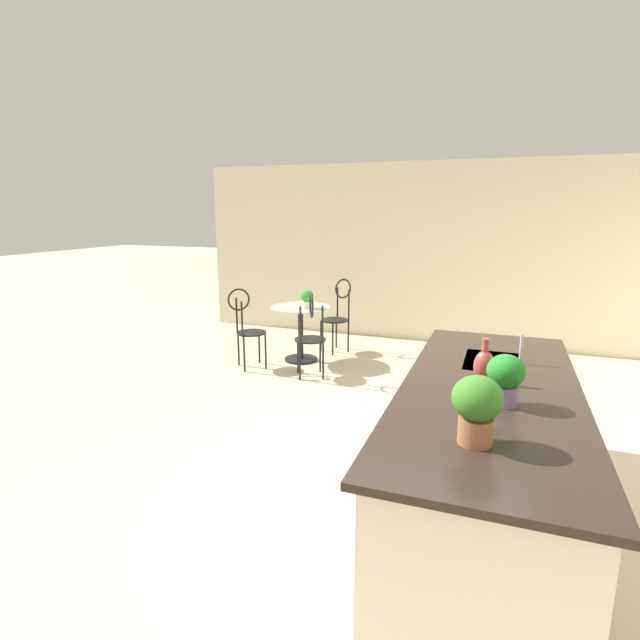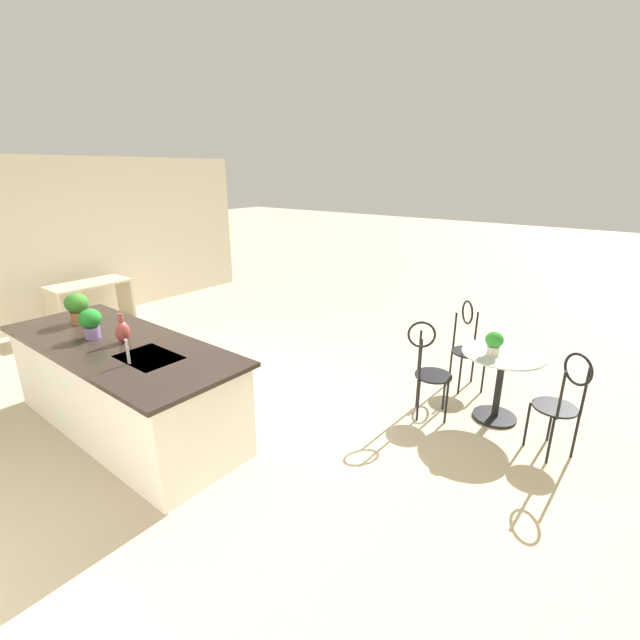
{
  "view_description": "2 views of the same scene",
  "coord_description": "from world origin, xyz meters",
  "px_view_note": "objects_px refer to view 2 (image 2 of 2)",
  "views": [
    {
      "loc": [
        3.43,
        0.87,
        1.99
      ],
      "look_at": [
        -0.98,
        -0.76,
        0.95
      ],
      "focal_mm": 27.91,
      "sensor_mm": 36.0,
      "label": 1
    },
    {
      "loc": [
        -3.63,
        2.7,
        2.47
      ],
      "look_at": [
        -0.93,
        -0.71,
        0.99
      ],
      "focal_mm": 24.76,
      "sensor_mm": 36.0,
      "label": 2
    }
  ],
  "objects_px": {
    "chair_near_window": "(562,399)",
    "chair_by_island": "(468,341)",
    "bistro_table": "(500,380)",
    "writing_desk": "(91,296)",
    "potted_plant_counter_near": "(91,322)",
    "chair_toward_desk": "(428,365)",
    "potted_plant_on_table": "(494,342)",
    "potted_plant_counter_far": "(77,306)",
    "vase_on_counter": "(123,331)"
  },
  "relations": [
    {
      "from": "potted_plant_counter_far",
      "to": "potted_plant_counter_near",
      "type": "distance_m",
      "value": 0.56
    },
    {
      "from": "chair_toward_desk",
      "to": "potted_plant_counter_near",
      "type": "height_order",
      "value": "potted_plant_counter_near"
    },
    {
      "from": "chair_toward_desk",
      "to": "vase_on_counter",
      "type": "bearing_deg",
      "value": 43.0
    },
    {
      "from": "chair_near_window",
      "to": "potted_plant_counter_far",
      "type": "xyz_separation_m",
      "value": [
        4.32,
        2.11,
        0.54
      ]
    },
    {
      "from": "bistro_table",
      "to": "writing_desk",
      "type": "height_order",
      "value": "same"
    },
    {
      "from": "chair_by_island",
      "to": "potted_plant_on_table",
      "type": "bearing_deg",
      "value": 126.54
    },
    {
      "from": "chair_near_window",
      "to": "vase_on_counter",
      "type": "relative_size",
      "value": 3.62
    },
    {
      "from": "bistro_table",
      "to": "chair_toward_desk",
      "type": "distance_m",
      "value": 0.73
    },
    {
      "from": "writing_desk",
      "to": "bistro_table",
      "type": "bearing_deg",
      "value": -169.06
    },
    {
      "from": "chair_toward_desk",
      "to": "potted_plant_on_table",
      "type": "bearing_deg",
      "value": -153.98
    },
    {
      "from": "potted_plant_on_table",
      "to": "vase_on_counter",
      "type": "distance_m",
      "value": 3.57
    },
    {
      "from": "chair_toward_desk",
      "to": "potted_plant_counter_near",
      "type": "bearing_deg",
      "value": 40.47
    },
    {
      "from": "chair_near_window",
      "to": "potted_plant_on_table",
      "type": "relative_size",
      "value": 4.31
    },
    {
      "from": "writing_desk",
      "to": "potted_plant_counter_far",
      "type": "distance_m",
      "value": 2.85
    },
    {
      "from": "bistro_table",
      "to": "potted_plant_on_table",
      "type": "distance_m",
      "value": 0.45
    },
    {
      "from": "chair_by_island",
      "to": "potted_plant_counter_near",
      "type": "xyz_separation_m",
      "value": [
        2.61,
        3.06,
        0.51
      ]
    },
    {
      "from": "writing_desk",
      "to": "potted_plant_counter_near",
      "type": "relative_size",
      "value": 4.1
    },
    {
      "from": "bistro_table",
      "to": "chair_toward_desk",
      "type": "relative_size",
      "value": 0.77
    },
    {
      "from": "chair_toward_desk",
      "to": "bistro_table",
      "type": "bearing_deg",
      "value": -147.82
    },
    {
      "from": "chair_toward_desk",
      "to": "potted_plant_on_table",
      "type": "xyz_separation_m",
      "value": [
        -0.54,
        -0.26,
        0.31
      ]
    },
    {
      "from": "writing_desk",
      "to": "potted_plant_counter_near",
      "type": "bearing_deg",
      "value": 156.14
    },
    {
      "from": "bistro_table",
      "to": "writing_desk",
      "type": "relative_size",
      "value": 0.67
    },
    {
      "from": "chair_near_window",
      "to": "chair_toward_desk",
      "type": "distance_m",
      "value": 1.23
    },
    {
      "from": "writing_desk",
      "to": "potted_plant_counter_far",
      "type": "bearing_deg",
      "value": 153.86
    },
    {
      "from": "writing_desk",
      "to": "potted_plant_on_table",
      "type": "distance_m",
      "value": 6.23
    },
    {
      "from": "bistro_table",
      "to": "chair_toward_desk",
      "type": "xyz_separation_m",
      "value": [
        0.61,
        0.38,
        0.13
      ]
    },
    {
      "from": "chair_by_island",
      "to": "potted_plant_counter_near",
      "type": "distance_m",
      "value": 4.05
    },
    {
      "from": "chair_by_island",
      "to": "vase_on_counter",
      "type": "height_order",
      "value": "vase_on_counter"
    },
    {
      "from": "potted_plant_counter_near",
      "to": "potted_plant_on_table",
      "type": "bearing_deg",
      "value": -141.73
    },
    {
      "from": "chair_near_window",
      "to": "chair_toward_desk",
      "type": "height_order",
      "value": "same"
    },
    {
      "from": "potted_plant_on_table",
      "to": "potted_plant_counter_near",
      "type": "relative_size",
      "value": 0.83
    },
    {
      "from": "potted_plant_on_table",
      "to": "vase_on_counter",
      "type": "height_order",
      "value": "vase_on_counter"
    },
    {
      "from": "potted_plant_on_table",
      "to": "potted_plant_counter_far",
      "type": "distance_m",
      "value": 4.3
    },
    {
      "from": "potted_plant_counter_far",
      "to": "potted_plant_counter_near",
      "type": "relative_size",
      "value": 1.13
    },
    {
      "from": "writing_desk",
      "to": "potted_plant_on_table",
      "type": "bearing_deg",
      "value": -170.02
    },
    {
      "from": "chair_near_window",
      "to": "chair_by_island",
      "type": "bearing_deg",
      "value": -35.72
    },
    {
      "from": "writing_desk",
      "to": "chair_by_island",
      "type": "bearing_deg",
      "value": -163.14
    },
    {
      "from": "writing_desk",
      "to": "vase_on_counter",
      "type": "height_order",
      "value": "vase_on_counter"
    },
    {
      "from": "chair_by_island",
      "to": "writing_desk",
      "type": "xyz_separation_m",
      "value": [
        5.66,
        1.71,
        -0.06
      ]
    },
    {
      "from": "potted_plant_on_table",
      "to": "chair_by_island",
      "type": "bearing_deg",
      "value": -53.46
    },
    {
      "from": "chair_near_window",
      "to": "vase_on_counter",
      "type": "distance_m",
      "value": 4.04
    },
    {
      "from": "chair_toward_desk",
      "to": "vase_on_counter",
      "type": "height_order",
      "value": "vase_on_counter"
    },
    {
      "from": "bistro_table",
      "to": "vase_on_counter",
      "type": "relative_size",
      "value": 2.78
    },
    {
      "from": "chair_by_island",
      "to": "potted_plant_counter_near",
      "type": "height_order",
      "value": "potted_plant_counter_near"
    },
    {
      "from": "chair_toward_desk",
      "to": "chair_near_window",
      "type": "bearing_deg",
      "value": -176.96
    },
    {
      "from": "potted_plant_counter_far",
      "to": "chair_by_island",
      "type": "bearing_deg",
      "value": -137.02
    },
    {
      "from": "potted_plant_on_table",
      "to": "potted_plant_counter_near",
      "type": "distance_m",
      "value": 3.92
    },
    {
      "from": "chair_by_island",
      "to": "potted_plant_counter_near",
      "type": "relative_size",
      "value": 3.56
    },
    {
      "from": "chair_by_island",
      "to": "chair_near_window",
      "type": "bearing_deg",
      "value": 144.28
    },
    {
      "from": "chair_near_window",
      "to": "writing_desk",
      "type": "xyz_separation_m",
      "value": [
        6.82,
        0.88,
        -0.06
      ]
    }
  ]
}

